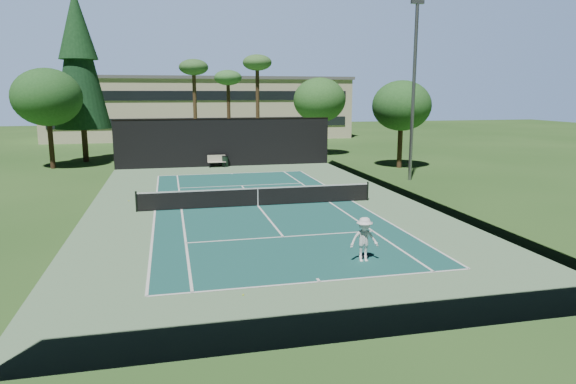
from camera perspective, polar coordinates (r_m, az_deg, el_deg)
name	(u,v)px	position (r m, az deg, el deg)	size (l,w,h in m)	color
ground	(258,206)	(28.21, -3.36, -1.56)	(160.00, 160.00, 0.00)	#2B541F
apron_slab	(258,206)	(28.21, -3.36, -1.55)	(18.00, 32.00, 0.01)	#658E63
court_surface	(258,206)	(28.21, -3.36, -1.53)	(10.97, 23.77, 0.01)	#1A554F
court_lines	(258,206)	(28.21, -3.36, -1.52)	(11.07, 23.87, 0.01)	white
tennis_net	(258,196)	(28.10, -3.37, -0.45)	(12.90, 0.10, 1.10)	black
fence	(257,170)	(27.91, -3.43, 2.50)	(18.04, 32.05, 4.03)	black
player	(364,239)	(19.01, 8.47, -5.24)	(1.07, 0.62, 1.66)	white
tennis_ball_a	(243,295)	(16.02, -5.00, -11.31)	(0.06, 0.06, 0.06)	#B9D430
tennis_ball_b	(223,203)	(29.06, -7.27, -1.18)	(0.08, 0.08, 0.08)	#B9CC2E
tennis_ball_c	(260,194)	(31.30, -3.14, -0.25)	(0.07, 0.07, 0.07)	#C1E133
tennis_ball_d	(129,201)	(30.76, -17.27, -0.94)	(0.06, 0.06, 0.06)	#D9F036
park_bench	(217,161)	(43.32, -7.93, 3.46)	(1.50, 0.45, 1.02)	beige
trash_bin	(225,161)	(43.48, -7.00, 3.42)	(0.56, 0.56, 0.95)	black
pine_tree	(78,53)	(49.83, -22.29, 14.11)	(4.80, 4.80, 15.00)	#452F1D
palm_a	(194,71)	(51.27, -10.43, 13.09)	(2.80, 2.80, 9.32)	#4F3922
palm_b	(228,81)	(53.53, -6.68, 12.20)	(2.80, 2.80, 8.42)	#412E1C
palm_c	(257,67)	(50.96, -3.44, 13.72)	(2.80, 2.80, 9.77)	#49351F
decid_tree_a	(319,100)	(51.29, 3.52, 10.15)	(5.12, 5.12, 7.62)	#47321E
decid_tree_b	(401,106)	(43.37, 12.50, 9.33)	(4.80, 4.80, 7.14)	#4D3421
decid_tree_c	(47,97)	(46.12, -25.20, 9.49)	(5.44, 5.44, 8.09)	#3F281B
campus_building	(201,107)	(73.31, -9.61, 9.28)	(40.50, 12.50, 8.30)	beige
light_pole	(414,88)	(37.09, 13.79, 11.18)	(0.90, 0.25, 12.22)	gray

